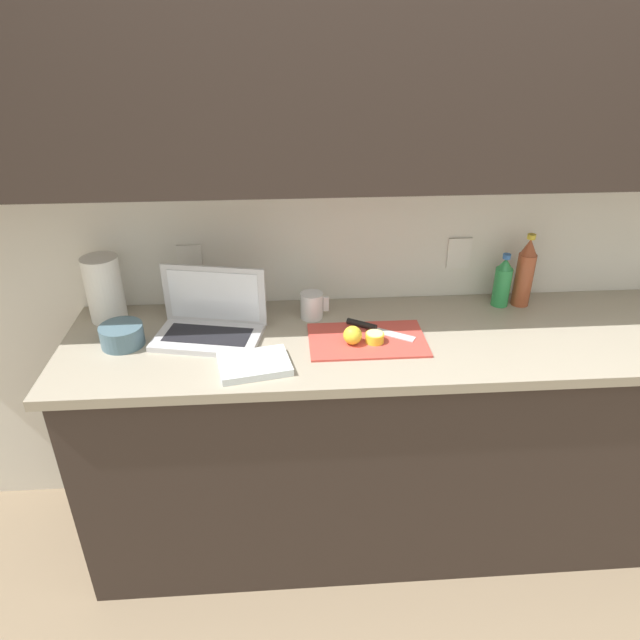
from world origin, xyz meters
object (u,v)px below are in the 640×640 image
at_px(bottle_oil_tall, 502,282).
at_px(bowl_white, 122,335).
at_px(laptop, 211,320).
at_px(bottle_green_soda, 525,273).
at_px(paper_towel_roll, 104,289).
at_px(cutting_board, 367,340).
at_px(lemon_whole_beside, 353,335).
at_px(knife, 369,327).
at_px(measuring_cup, 312,305).
at_px(lemon_half_cut, 375,337).

xyz_separation_m(bottle_oil_tall, bowl_white, (-1.37, -0.20, -0.06)).
height_order(laptop, bowl_white, laptop).
xyz_separation_m(bottle_green_soda, paper_towel_roll, (-1.54, -0.01, -0.01)).
bearing_deg(bottle_oil_tall, cutting_board, -156.47).
bearing_deg(bottle_green_soda, lemon_whole_beside, -158.82).
bearing_deg(laptop, bowl_white, -158.28).
relative_size(knife, bottle_green_soda, 0.81).
relative_size(cutting_board, paper_towel_roll, 1.66).
relative_size(knife, bottle_oil_tall, 1.10).
distance_m(knife, paper_towel_roll, 0.95).
bearing_deg(cutting_board, bottle_oil_tall, 23.53).
bearing_deg(lemon_whole_beside, paper_towel_roll, 163.75).
xyz_separation_m(knife, measuring_cup, (-0.19, 0.11, 0.03)).
relative_size(laptop, bowl_white, 2.75).
height_order(laptop, bottle_green_soda, bottle_green_soda).
xyz_separation_m(laptop, cutting_board, (0.53, -0.08, -0.05)).
distance_m(lemon_whole_beside, bottle_oil_tall, 0.66).
bearing_deg(lemon_whole_beside, lemon_half_cut, 4.66).
relative_size(lemon_half_cut, lemon_whole_beside, 0.99).
xyz_separation_m(knife, bowl_white, (-0.84, -0.04, 0.02)).
bearing_deg(lemon_half_cut, measuring_cup, 134.42).
distance_m(cutting_board, knife, 0.07).
distance_m(bottle_oil_tall, bowl_white, 1.38).
bearing_deg(paper_towel_roll, bowl_white, -64.32).
distance_m(laptop, bottle_oil_tall, 1.09).
xyz_separation_m(lemon_whole_beside, bowl_white, (-0.77, 0.06, -0.00)).
height_order(bowl_white, paper_towel_roll, paper_towel_roll).
distance_m(lemon_whole_beside, paper_towel_roll, 0.90).
bearing_deg(measuring_cup, lemon_whole_beside, -59.53).
bearing_deg(measuring_cup, bowl_white, -166.98).
relative_size(lemon_whole_beside, bowl_white, 0.44).
bearing_deg(knife, paper_towel_roll, -157.66).
distance_m(knife, bottle_green_soda, 0.64).
bearing_deg(laptop, bottle_oil_tall, 19.94).
height_order(knife, lemon_whole_beside, lemon_whole_beside).
height_order(knife, measuring_cup, measuring_cup).
bearing_deg(knife, measuring_cup, -178.79).
height_order(cutting_board, paper_towel_roll, paper_towel_roll).
bearing_deg(knife, bottle_oil_tall, 49.44).
xyz_separation_m(lemon_whole_beside, bottle_green_soda, (0.68, 0.26, 0.09)).
relative_size(bottle_oil_tall, bowl_white, 1.44).
distance_m(cutting_board, lemon_whole_beside, 0.07).
xyz_separation_m(lemon_half_cut, bowl_white, (-0.85, 0.05, 0.01)).
relative_size(knife, paper_towel_roll, 0.95).
bearing_deg(lemon_whole_beside, cutting_board, 25.54).
distance_m(lemon_half_cut, bottle_green_soda, 0.66).
height_order(bottle_green_soda, bowl_white, bottle_green_soda).
bearing_deg(bowl_white, bottle_oil_tall, 8.42).
bearing_deg(lemon_whole_beside, knife, 53.72).
bearing_deg(lemon_whole_beside, bottle_green_soda, 21.18).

